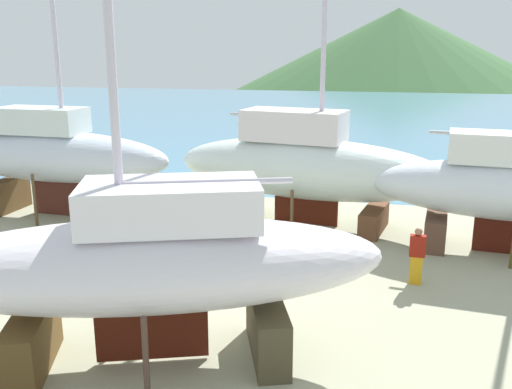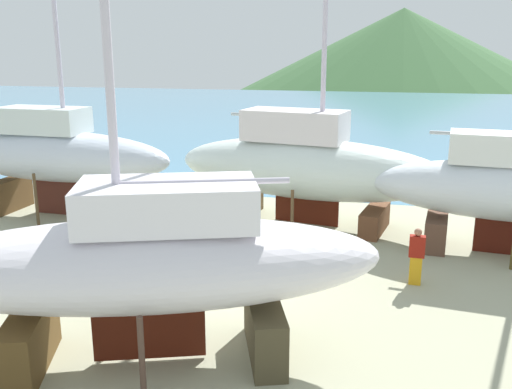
{
  "view_description": "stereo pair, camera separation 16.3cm",
  "coord_description": "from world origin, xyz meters",
  "px_view_note": "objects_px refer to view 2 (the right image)",
  "views": [
    {
      "loc": [
        4.43,
        -14.77,
        6.64
      ],
      "look_at": [
        0.51,
        2.79,
        1.96
      ],
      "focal_mm": 39.37,
      "sensor_mm": 36.0,
      "label": 1
    },
    {
      "loc": [
        4.59,
        -14.73,
        6.64
      ],
      "look_at": [
        0.51,
        2.79,
        1.96
      ],
      "focal_mm": 39.37,
      "sensor_mm": 36.0,
      "label": 2
    }
  ],
  "objects_px": {
    "sailboat_small_center": "(55,155)",
    "worker": "(416,256)",
    "sailboat_far_slipway": "(148,262)",
    "sailboat_large_starboard": "(306,165)"
  },
  "relations": [
    {
      "from": "sailboat_small_center",
      "to": "worker",
      "type": "xyz_separation_m",
      "value": [
        14.01,
        -4.06,
        -1.63
      ]
    },
    {
      "from": "sailboat_far_slipway",
      "to": "worker",
      "type": "relative_size",
      "value": 8.75
    },
    {
      "from": "sailboat_large_starboard",
      "to": "sailboat_small_center",
      "type": "bearing_deg",
      "value": -163.55
    },
    {
      "from": "sailboat_far_slipway",
      "to": "worker",
      "type": "height_order",
      "value": "sailboat_far_slipway"
    },
    {
      "from": "sailboat_large_starboard",
      "to": "sailboat_far_slipway",
      "type": "bearing_deg",
      "value": -89.29
    },
    {
      "from": "sailboat_far_slipway",
      "to": "sailboat_large_starboard",
      "type": "bearing_deg",
      "value": -118.93
    },
    {
      "from": "sailboat_far_slipway",
      "to": "sailboat_small_center",
      "type": "bearing_deg",
      "value": -68.92
    },
    {
      "from": "sailboat_large_starboard",
      "to": "worker",
      "type": "bearing_deg",
      "value": -42.17
    },
    {
      "from": "sailboat_large_starboard",
      "to": "sailboat_far_slipway",
      "type": "relative_size",
      "value": 1.1
    },
    {
      "from": "sailboat_small_center",
      "to": "worker",
      "type": "relative_size",
      "value": 9.13
    }
  ]
}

